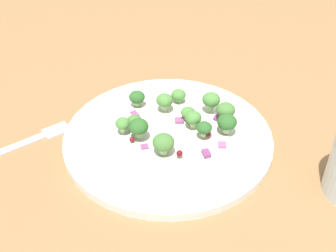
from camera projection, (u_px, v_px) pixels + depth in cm
name	position (u px, v px, depth cm)	size (l,w,h in cm)	color
ground_plane	(155.00, 142.00, 62.99)	(180.00, 180.00, 2.00)	olive
plate	(168.00, 137.00, 61.03)	(28.58, 28.58, 1.70)	white
dressing_pool	(168.00, 134.00, 60.75)	(16.57, 16.57, 0.20)	white
broccoli_floret_0	(163.00, 143.00, 56.22)	(2.81, 2.81, 2.84)	#9EC684
broccoli_floret_1	(134.00, 122.00, 60.79)	(2.19, 2.19, 2.22)	#ADD18E
broccoli_floret_2	(123.00, 125.00, 59.33)	(2.03, 2.03, 2.06)	#ADD18E
broccoli_floret_3	(139.00, 127.00, 58.39)	(2.63, 2.63, 2.66)	#8EB77A
broccoli_floret_4	(137.00, 97.00, 64.88)	(2.35, 2.35, 2.38)	#9EC684
broccoli_floret_5	(188.00, 113.00, 62.34)	(2.03, 2.03, 2.05)	#9EC684
broccoli_floret_6	(165.00, 101.00, 63.57)	(2.43, 2.43, 2.46)	#9EC684
broccoli_floret_7	(227.00, 122.00, 59.62)	(2.69, 2.69, 2.73)	#ADD18E
broccoli_floret_8	(193.00, 118.00, 60.57)	(2.29, 2.29, 2.32)	#ADD18E
broccoli_floret_9	(211.00, 100.00, 63.36)	(2.63, 2.63, 2.66)	#8EB77A
broccoli_floret_10	(178.00, 95.00, 65.83)	(2.18, 2.18, 2.21)	#8EB77A
broccoli_floret_11	(204.00, 128.00, 58.88)	(2.10, 2.10, 2.13)	#9EC684
broccoli_floret_12	(226.00, 110.00, 61.33)	(2.63, 2.63, 2.66)	#9EC684
cranberry_0	(208.00, 134.00, 59.45)	(0.95, 0.95, 0.95)	maroon
cranberry_1	(132.00, 139.00, 58.94)	(0.73, 0.73, 0.73)	maroon
cranberry_2	(180.00, 153.00, 56.31)	(0.84, 0.84, 0.84)	maroon
onion_bit_0	(179.00, 120.00, 62.58)	(1.07, 1.28, 0.38)	#934C84
onion_bit_1	(222.00, 145.00, 58.57)	(1.10, 1.10, 0.56)	#A35B93
onion_bit_2	(206.00, 153.00, 56.95)	(0.92, 1.30, 0.50)	#843D75
onion_bit_3	(135.00, 114.00, 64.07)	(0.88, 1.39, 0.39)	#934C84
onion_bit_4	(145.00, 147.00, 58.32)	(1.02, 0.88, 0.35)	#934C84
onion_bit_5	(218.00, 116.00, 63.26)	(1.31, 1.00, 0.38)	#843D75
fork	(14.00, 147.00, 60.28)	(8.65, 17.92, 0.50)	silver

